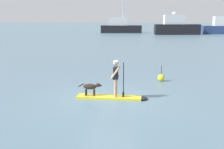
{
  "coord_description": "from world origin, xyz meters",
  "views": [
    {
      "loc": [
        1.82,
        -12.42,
        3.58
      ],
      "look_at": [
        0.0,
        1.0,
        0.9
      ],
      "focal_mm": 46.06,
      "sensor_mm": 36.0,
      "label": 1
    }
  ],
  "objects_px": {
    "moored_boat_far_starboard": "(120,27)",
    "marker_buoy": "(161,78)",
    "person_paddler": "(116,76)",
    "moored_boat_port": "(176,27)",
    "paddleboard": "(114,97)",
    "dog": "(91,87)"
  },
  "relations": [
    {
      "from": "person_paddler",
      "to": "moored_boat_far_starboard",
      "type": "distance_m",
      "value": 57.8
    },
    {
      "from": "dog",
      "to": "moored_boat_port",
      "type": "xyz_separation_m",
      "value": [
        7.99,
        51.97,
        1.12
      ]
    },
    {
      "from": "moored_boat_port",
      "to": "moored_boat_far_starboard",
      "type": "bearing_deg",
      "value": 156.7
    },
    {
      "from": "moored_boat_far_starboard",
      "to": "marker_buoy",
      "type": "relative_size",
      "value": 12.46
    },
    {
      "from": "marker_buoy",
      "to": "moored_boat_far_starboard",
      "type": "bearing_deg",
      "value": 98.62
    },
    {
      "from": "marker_buoy",
      "to": "moored_boat_port",
      "type": "bearing_deg",
      "value": 84.39
    },
    {
      "from": "moored_boat_port",
      "to": "marker_buoy",
      "type": "height_order",
      "value": "moored_boat_port"
    },
    {
      "from": "person_paddler",
      "to": "moored_boat_port",
      "type": "distance_m",
      "value": 52.41
    },
    {
      "from": "moored_boat_far_starboard",
      "to": "person_paddler",
      "type": "bearing_deg",
      "value": -84.06
    },
    {
      "from": "dog",
      "to": "marker_buoy",
      "type": "distance_m",
      "value": 5.15
    },
    {
      "from": "person_paddler",
      "to": "marker_buoy",
      "type": "distance_m",
      "value": 4.57
    },
    {
      "from": "person_paddler",
      "to": "marker_buoy",
      "type": "xyz_separation_m",
      "value": [
        2.14,
        3.95,
        -0.84
      ]
    },
    {
      "from": "dog",
      "to": "moored_boat_port",
      "type": "distance_m",
      "value": 52.59
    },
    {
      "from": "moored_boat_port",
      "to": "marker_buoy",
      "type": "xyz_separation_m",
      "value": [
        -4.72,
        -48.01,
        -1.41
      ]
    },
    {
      "from": "dog",
      "to": "marker_buoy",
      "type": "bearing_deg",
      "value": 50.44
    },
    {
      "from": "marker_buoy",
      "to": "paddleboard",
      "type": "bearing_deg",
      "value": -119.43
    },
    {
      "from": "paddleboard",
      "to": "person_paddler",
      "type": "distance_m",
      "value": 1.0
    },
    {
      "from": "paddleboard",
      "to": "marker_buoy",
      "type": "bearing_deg",
      "value": 60.57
    },
    {
      "from": "dog",
      "to": "moored_boat_far_starboard",
      "type": "xyz_separation_m",
      "value": [
        -4.84,
        57.5,
        0.92
      ]
    },
    {
      "from": "moored_boat_far_starboard",
      "to": "dog",
      "type": "bearing_deg",
      "value": -85.19
    },
    {
      "from": "paddleboard",
      "to": "person_paddler",
      "type": "height_order",
      "value": "person_paddler"
    },
    {
      "from": "person_paddler",
      "to": "marker_buoy",
      "type": "height_order",
      "value": "person_paddler"
    }
  ]
}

